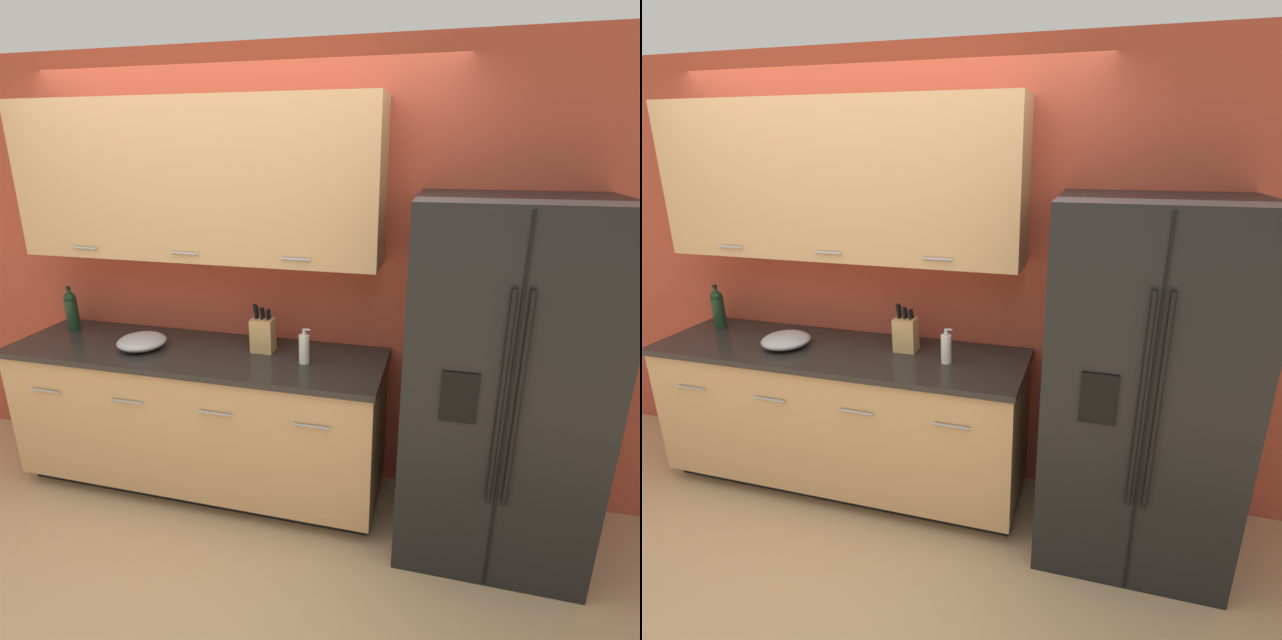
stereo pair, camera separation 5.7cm
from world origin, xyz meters
TOP-DOWN VIEW (x-y plane):
  - ground_plane at (0.00, 0.00)m, footprint 14.00×14.00m
  - wall_back at (-0.06, 1.04)m, footprint 10.00×0.39m
  - counter_unit at (-0.21, 0.75)m, footprint 2.26×0.64m
  - refrigerator at (1.51, 0.70)m, footprint 0.92×0.76m
  - knife_block at (0.20, 0.83)m, footprint 0.13×0.10m
  - wine_bottle at (-1.13, 0.87)m, footprint 0.08×0.08m
  - soap_dispenser at (0.48, 0.73)m, footprint 0.07×0.06m
  - mixing_bowl at (-0.52, 0.70)m, footprint 0.29×0.29m

SIDE VIEW (x-z plane):
  - ground_plane at x=0.00m, z-range 0.00..0.00m
  - counter_unit at x=-0.21m, z-range 0.01..0.93m
  - refrigerator at x=1.51m, z-range 0.00..1.85m
  - mixing_bowl at x=-0.52m, z-range 0.93..1.01m
  - soap_dispenser at x=0.48m, z-range 0.91..1.11m
  - knife_block at x=0.20m, z-range 0.88..1.18m
  - wine_bottle at x=-1.13m, z-range 0.91..1.21m
  - wall_back at x=-0.06m, z-range 0.18..2.78m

